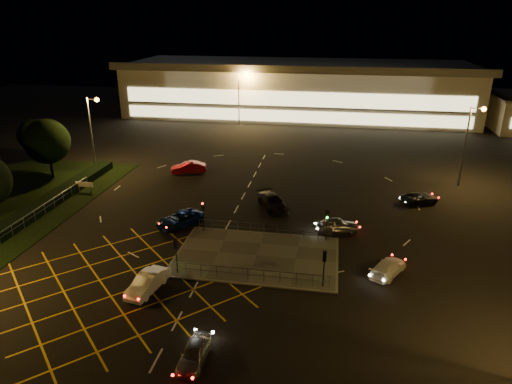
% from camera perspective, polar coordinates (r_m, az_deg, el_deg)
% --- Properties ---
extents(ground, '(180.00, 180.00, 0.00)m').
position_cam_1_polar(ground, '(43.18, -2.10, -6.54)').
color(ground, black).
rests_on(ground, ground).
extents(pedestrian_island, '(14.00, 9.00, 0.12)m').
position_cam_1_polar(pedestrian_island, '(41.10, 0.08, -7.99)').
color(pedestrian_island, '#4C4944').
rests_on(pedestrian_island, ground).
extents(grass_verge, '(18.00, 30.00, 0.08)m').
position_cam_1_polar(grass_verge, '(59.84, -28.07, -0.94)').
color(grass_verge, black).
rests_on(grass_verge, ground).
extents(hedge, '(2.00, 26.00, 1.00)m').
position_cam_1_polar(hedge, '(56.80, -24.13, -0.88)').
color(hedge, black).
rests_on(hedge, ground).
extents(supermarket, '(72.00, 26.50, 10.50)m').
position_cam_1_polar(supermarket, '(100.68, 5.23, 12.81)').
color(supermarket, beige).
rests_on(supermarket, ground).
extents(streetlight_nw, '(1.78, 0.56, 10.03)m').
position_cam_1_polar(streetlight_nw, '(65.13, -19.70, 8.06)').
color(streetlight_nw, slate).
rests_on(streetlight_nw, ground).
extents(streetlight_ne, '(1.78, 0.56, 10.03)m').
position_cam_1_polar(streetlight_ne, '(61.14, 25.24, 6.45)').
color(streetlight_ne, slate).
rests_on(streetlight_ne, ground).
extents(streetlight_far_left, '(1.78, 0.56, 10.03)m').
position_cam_1_polar(streetlight_far_left, '(88.15, -1.89, 12.49)').
color(streetlight_far_left, slate).
rests_on(streetlight_far_left, ground).
extents(streetlight_far_right, '(1.78, 0.56, 10.03)m').
position_cam_1_polar(streetlight_far_right, '(91.15, 24.36, 10.94)').
color(streetlight_far_right, slate).
rests_on(streetlight_far_right, ground).
extents(signal_sw, '(0.28, 0.30, 3.15)m').
position_cam_1_polar(signal_sw, '(38.00, -9.98, -7.00)').
color(signal_sw, black).
rests_on(signal_sw, pedestrian_island).
extents(signal_se, '(0.28, 0.30, 3.15)m').
position_cam_1_polar(signal_se, '(36.04, 8.54, -8.57)').
color(signal_se, black).
rests_on(signal_se, pedestrian_island).
extents(signal_nw, '(0.28, 0.30, 3.15)m').
position_cam_1_polar(signal_nw, '(44.81, -6.64, -2.24)').
color(signal_nw, black).
rests_on(signal_nw, pedestrian_island).
extents(signal_ne, '(0.28, 0.30, 3.15)m').
position_cam_1_polar(signal_ne, '(43.16, 8.87, -3.32)').
color(signal_ne, black).
rests_on(signal_ne, pedestrian_island).
extents(tree_c, '(5.76, 5.76, 7.84)m').
position_cam_1_polar(tree_c, '(64.52, -24.67, 5.75)').
color(tree_c, black).
rests_on(tree_c, ground).
extents(tree_d, '(4.68, 4.68, 6.37)m').
position_cam_1_polar(tree_d, '(72.88, -25.94, 6.41)').
color(tree_d, black).
rests_on(tree_d, ground).
extents(car_near_silver, '(1.59, 3.76, 1.27)m').
position_cam_1_polar(car_near_silver, '(30.20, -7.75, -19.30)').
color(car_near_silver, silver).
rests_on(car_near_silver, ground).
extents(car_queue_white, '(2.29, 4.56, 1.44)m').
position_cam_1_polar(car_queue_white, '(37.12, -13.45, -10.98)').
color(car_queue_white, silver).
rests_on(car_queue_white, ground).
extents(car_left_blue, '(4.71, 5.47, 1.40)m').
position_cam_1_polar(car_left_blue, '(47.17, -9.52, -3.37)').
color(car_left_blue, '#0C1E4B').
rests_on(car_left_blue, ground).
extents(car_far_dkgrey, '(4.46, 5.55, 1.51)m').
position_cam_1_polar(car_far_dkgrey, '(50.58, 2.06, -1.25)').
color(car_far_dkgrey, black).
rests_on(car_far_dkgrey, ground).
extents(car_right_silver, '(4.45, 2.57, 1.43)m').
position_cam_1_polar(car_right_silver, '(46.00, 10.12, -4.05)').
color(car_right_silver, '#9B9EA2').
rests_on(car_right_silver, ground).
extents(car_circ_red, '(4.96, 3.24, 1.54)m').
position_cam_1_polar(car_circ_red, '(62.51, -8.44, 3.04)').
color(car_circ_red, '#9D0B12').
rests_on(car_circ_red, ground).
extents(car_east_grey, '(4.90, 3.75, 1.24)m').
position_cam_1_polar(car_east_grey, '(55.19, 19.74, -0.72)').
color(car_east_grey, black).
rests_on(car_east_grey, ground).
extents(car_approach_white, '(3.70, 4.63, 1.26)m').
position_cam_1_polar(car_approach_white, '(39.79, 16.17, -9.05)').
color(car_approach_white, silver).
rests_on(car_approach_white, ground).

